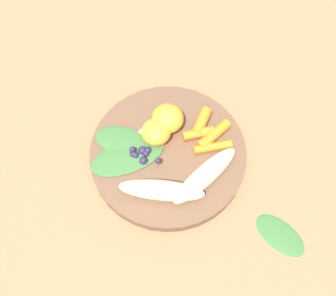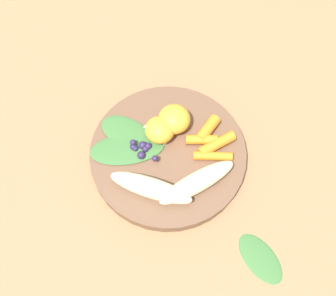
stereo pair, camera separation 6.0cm
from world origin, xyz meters
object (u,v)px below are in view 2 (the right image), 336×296
bowl (168,154)px  banana_peeled_right (151,188)px  banana_peeled_left (197,182)px  orange_segment_near (160,130)px  kale_leaf_stray (261,258)px

bowl → banana_peeled_right: 0.08m
banana_peeled_left → banana_peeled_right: bearing=157.3°
bowl → banana_peeled_left: (0.07, -0.04, 0.03)m
bowl → banana_peeled_right: (0.01, -0.07, 0.03)m
bowl → banana_peeled_left: banana_peeled_left is taller
banana_peeled_left → banana_peeled_right: (-0.06, -0.04, 0.00)m
bowl → banana_peeled_right: size_ratio=1.96×
banana_peeled_left → orange_segment_near: 0.11m
banana_peeled_left → banana_peeled_right: size_ratio=1.00×
kale_leaf_stray → orange_segment_near: bearing=-177.6°
banana_peeled_right → orange_segment_near: (-0.03, 0.10, 0.00)m
orange_segment_near → bowl: bearing=-39.7°
orange_segment_near → kale_leaf_stray: size_ratio=0.58×
bowl → kale_leaf_stray: 0.22m
bowl → orange_segment_near: bearing=140.3°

